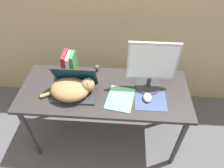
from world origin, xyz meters
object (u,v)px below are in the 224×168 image
notepad (120,99)px  book_row (69,64)px  laptop (75,88)px  cat (72,89)px  webcam (97,68)px  computer_mouse (147,97)px  external_monitor (152,66)px

notepad → book_row: bearing=148.4°
laptop → notepad: bearing=-8.6°
cat → webcam: size_ratio=6.37×
laptop → computer_mouse: size_ratio=3.52×
book_row → laptop: bearing=-68.2°
cat → computer_mouse: (0.61, -0.00, -0.05)m
cat → notepad: size_ratio=1.51×
notepad → webcam: bearing=124.8°
computer_mouse → book_row: (-0.68, 0.27, 0.08)m
laptop → cat: (-0.01, -0.04, 0.03)m
external_monitor → laptop: bearing=-170.3°
external_monitor → computer_mouse: 0.25m
computer_mouse → notepad: bearing=-176.6°
external_monitor → book_row: (-0.70, 0.13, -0.12)m
laptop → computer_mouse: (0.59, -0.04, -0.03)m
laptop → notepad: laptop is taller
webcam → laptop: bearing=-117.8°
external_monitor → webcam: size_ratio=6.28×
book_row → webcam: book_row is taller
external_monitor → webcam: bearing=159.7°
laptop → external_monitor: bearing=9.7°
external_monitor → notepad: external_monitor is taller
cat → external_monitor: bearing=13.1°
laptop → webcam: bearing=62.2°
laptop → book_row: bearing=111.8°
notepad → cat: bearing=177.7°
webcam → cat: bearing=-116.7°
cat → notepad: 0.40m
computer_mouse → notepad: size_ratio=0.34×
book_row → webcam: bearing=10.5°
cat → book_row: bearing=106.0°
laptop → webcam: size_ratio=5.11×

